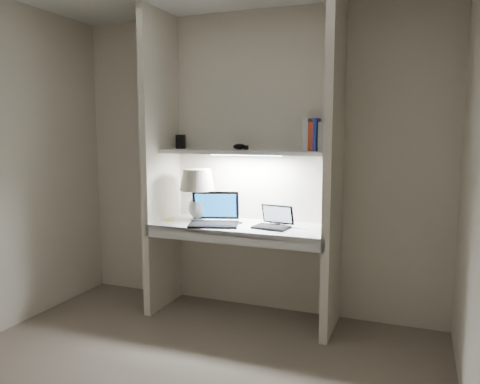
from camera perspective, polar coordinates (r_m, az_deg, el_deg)
The scene contains 17 objects.
back_wall at distance 3.96m, azimuth 1.60°, elevation 3.56°, with size 3.20×0.01×2.50m, color beige.
alcove_panel_left at distance 4.03m, azimuth -9.60°, elevation 3.52°, with size 0.06×0.55×2.50m, color beige.
alcove_panel_right at distance 3.51m, azimuth 11.37°, elevation 2.92°, with size 0.06×0.55×2.50m, color beige.
desk at distance 3.78m, azimuth 0.17°, elevation -4.30°, with size 1.40×0.55×0.04m, color white.
desk_apron at distance 3.55m, azimuth -1.35°, elevation -5.56°, with size 1.46×0.03×0.10m, color silver.
shelf at distance 3.79m, azimuth 0.69°, elevation 4.90°, with size 1.40×0.36×0.03m, color silver.
strip_light at distance 3.79m, azimuth 0.69°, elevation 4.57°, with size 0.60×0.04×0.01m, color white.
table_lamp at distance 3.92m, azimuth -5.24°, elevation 0.74°, with size 0.30×0.30×0.43m.
laptop_main at distance 3.79m, azimuth -3.14°, elevation -3.06°, with size 0.47×0.43×0.26m.
laptop_netbook at distance 3.66m, azimuth 4.12°, elevation -3.72°, with size 0.30×0.27×0.17m.
speaker at distance 3.80m, azimuth 4.66°, elevation -2.81°, with size 0.10×0.07×0.15m, color silver.
mouse at distance 3.70m, azimuth 4.21°, elevation -3.97°, with size 0.10×0.06×0.04m, color black.
cable_coil at distance 3.81m, azimuth -0.44°, elevation -3.79°, with size 0.10×0.10×0.01m, color black.
sticky_note at distance 3.98m, azimuth -8.60°, elevation -3.47°, with size 0.08×0.08×0.00m, color gold.
book_row at distance 3.67m, azimuth 9.62°, elevation 6.79°, with size 0.24×0.17×0.25m.
shelf_box at distance 4.13m, azimuth -7.25°, elevation 6.10°, with size 0.07×0.05×0.12m, color black.
shelf_gadget at distance 3.89m, azimuth -0.06°, elevation 5.56°, with size 0.11×0.08×0.05m, color black.
Camera 1 is at (1.32, -2.23, 1.51)m, focal length 35.00 mm.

